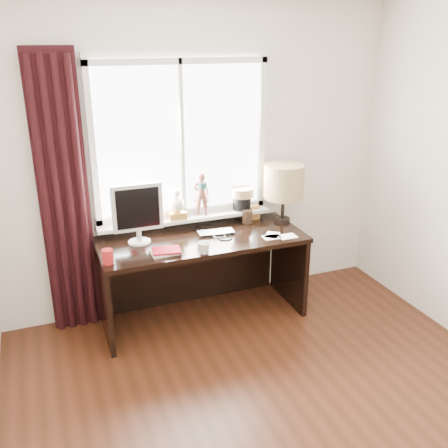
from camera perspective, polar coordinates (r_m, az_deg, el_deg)
name	(u,v)px	position (r m, az deg, el deg)	size (l,w,h in m)	color
floor	(307,448)	(3.32, 9.41, -23.91)	(3.50, 4.00, 0.00)	#34190C
wall_back	(198,161)	(4.31, -2.99, 7.15)	(3.50, 2.60, 0.00)	beige
laptop	(216,232)	(4.19, -0.88, -0.96)	(0.30, 0.20, 0.02)	silver
mug	(204,247)	(3.81, -2.30, -2.69)	(0.10, 0.09, 0.10)	white
red_cup	(108,257)	(3.74, -13.16, -3.64)	(0.08, 0.08, 0.11)	maroon
window	(184,164)	(4.22, -4.56, 6.86)	(1.52, 0.20, 1.40)	white
curtain	(64,200)	(4.07, -17.82, 2.64)	(0.38, 0.09, 2.25)	black
desk	(199,260)	(4.30, -2.91, -4.12)	(1.70, 0.70, 0.75)	black
monitor	(138,210)	(3.97, -9.86, 1.56)	(0.40, 0.18, 0.49)	beige
notebook_stack	(166,251)	(3.85, -6.69, -3.12)	(0.24, 0.18, 0.03)	beige
brush_holder	(247,216)	(4.42, 2.67, 0.89)	(0.09, 0.09, 0.25)	black
icon_frame	(255,213)	(4.50, 3.54, 1.30)	(0.10, 0.03, 0.13)	gold
table_lamp	(284,182)	(4.40, 6.85, 4.78)	(0.35, 0.35, 0.52)	black
loose_papers	(277,236)	(4.16, 6.10, -1.39)	(0.28, 0.22, 0.00)	white
desk_cables	(219,234)	(4.19, -0.60, -1.11)	(0.32, 0.40, 0.01)	black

